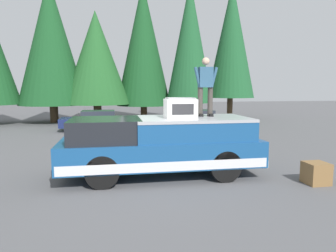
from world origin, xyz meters
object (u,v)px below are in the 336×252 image
Objects in this scene: compressor_unit at (180,108)px; parked_car_navy at (97,120)px; wooden_crate at (316,173)px; parked_car_maroon at (196,120)px; pickup_truck at (161,145)px; person_on_truck_bed at (205,85)px.

parked_car_navy is at bearing 15.28° from compressor_unit.
parked_car_maroon is at bearing 1.64° from wooden_crate.
pickup_truck is 1.35× the size of parked_car_navy.
parked_car_maroon is (9.26, -3.54, -0.29)m from pickup_truck.
person_on_truck_bed reaches higher than parked_car_navy.
parked_car_maroon is (9.05, -2.19, -1.97)m from person_on_truck_bed.
parked_car_maroon is at bearing -13.63° from person_on_truck_bed.
parked_car_maroon is at bearing -20.90° from pickup_truck.
parked_car_navy is 12.95m from wooden_crate.
pickup_truck reaches higher than wooden_crate.
pickup_truck is 10.22m from parked_car_navy.
compressor_unit is 0.50× the size of person_on_truck_bed.
pickup_truck is 3.28× the size of person_on_truck_bed.
compressor_unit is 9.99m from parked_car_maroon.
person_on_truck_bed is at bearing 166.37° from parked_car_maroon.
parked_car_navy is at bearing 20.22° from person_on_truck_bed.
parked_car_navy is 7.32× the size of wooden_crate.
pickup_truck is 1.19m from compressor_unit.
person_on_truck_bed is 0.41× the size of parked_car_navy.
person_on_truck_bed is at bearing -159.78° from parked_car_navy.
compressor_unit is 3.93m from wooden_crate.
parked_car_navy reaches higher than wooden_crate.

